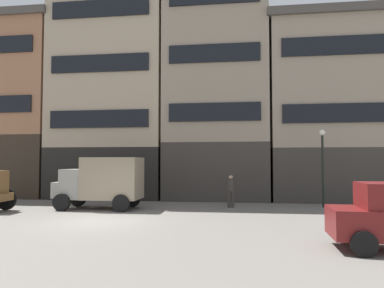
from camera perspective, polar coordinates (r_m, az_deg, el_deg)
The scene contains 8 objects.
ground_plane at distance 15.43m, azimuth -14.54°, elevation -11.66°, with size 120.00×120.00×0.00m, color slate.
building_far_left at distance 30.23m, azimuth -25.60°, elevation 4.92°, with size 7.98×7.06×12.55m.
building_center_left at distance 27.34m, azimuth -11.61°, elevation 11.22°, with size 8.09×7.06×17.91m.
building_center_right at distance 25.58m, azimuth 4.01°, elevation 8.60°, with size 7.06×7.06×14.82m.
building_far_right at distance 25.82m, azimuth 19.53°, elevation 5.00°, with size 7.42×7.06×11.59m.
delivery_truck_near at distance 19.26m, azimuth -13.92°, elevation -5.62°, with size 4.38×2.18×2.62m.
pedestrian_officer at distance 19.47m, azimuth 6.07°, elevation -6.96°, with size 0.48×0.48×1.79m.
streetlamp_curbside at distance 20.55m, azimuth 19.71°, elevation -1.88°, with size 0.32×0.32×4.12m.
Camera 1 is at (5.72, -14.12, 2.40)m, focal length 34.18 mm.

